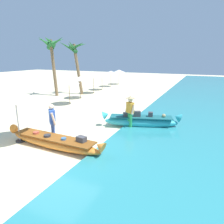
# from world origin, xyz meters

# --- Properties ---
(ground_plane) EXTENTS (80.00, 80.00, 0.00)m
(ground_plane) POSITION_xyz_m (0.00, 0.00, 0.00)
(ground_plane) COLOR beige
(boat_orange_foreground) EXTENTS (4.63, 0.79, 0.74)m
(boat_orange_foreground) POSITION_xyz_m (-0.21, -0.12, 0.26)
(boat_orange_foreground) COLOR orange
(boat_orange_foreground) RESTS_ON ground
(boat_cyan_midground) EXTENTS (3.99, 1.82, 0.86)m
(boat_cyan_midground) POSITION_xyz_m (2.19, 3.75, 0.32)
(boat_cyan_midground) COLOR #33B2BC
(boat_cyan_midground) RESTS_ON ground
(person_vendor_hatted) EXTENTS (0.57, 0.46, 1.69)m
(person_vendor_hatted) POSITION_xyz_m (1.75, 3.30, 0.98)
(person_vendor_hatted) COLOR green
(person_vendor_hatted) RESTS_ON ground
(person_tourist_customer) EXTENTS (0.55, 0.51, 1.62)m
(person_tourist_customer) POSITION_xyz_m (-0.71, 0.46, 0.91)
(person_tourist_customer) COLOR #3D5BA8
(person_tourist_customer) RESTS_ON ground
(patio_umbrella_large) EXTENTS (1.93, 1.93, 2.19)m
(patio_umbrella_large) POSITION_xyz_m (-1.94, -0.24, 1.99)
(patio_umbrella_large) COLOR #B7B7BC
(patio_umbrella_large) RESTS_ON ground
(parasol_row_0) EXTENTS (1.60, 1.60, 1.91)m
(parasol_row_0) POSITION_xyz_m (-4.29, 6.56, 1.75)
(parasol_row_0) COLOR #8E6B47
(parasol_row_0) RESTS_ON ground
(parasol_row_1) EXTENTS (1.60, 1.60, 1.91)m
(parasol_row_1) POSITION_xyz_m (-4.84, 8.93, 1.75)
(parasol_row_1) COLOR #8E6B47
(parasol_row_1) RESTS_ON ground
(parasol_row_2) EXTENTS (1.60, 1.60, 1.91)m
(parasol_row_2) POSITION_xyz_m (-5.08, 11.65, 1.75)
(parasol_row_2) COLOR #8E6B47
(parasol_row_2) RESTS_ON ground
(parasol_row_3) EXTENTS (1.60, 1.60, 1.91)m
(parasol_row_3) POSITION_xyz_m (-5.32, 13.93, 1.75)
(parasol_row_3) COLOR #8E6B47
(parasol_row_3) RESTS_ON ground
(parasol_row_4) EXTENTS (1.60, 1.60, 1.91)m
(parasol_row_4) POSITION_xyz_m (-5.55, 16.73, 1.75)
(parasol_row_4) COLOR #8E6B47
(parasol_row_4) RESTS_ON ground
(parasol_row_5) EXTENTS (1.60, 1.60, 1.91)m
(parasol_row_5) POSITION_xyz_m (-5.52, 19.17, 1.75)
(parasol_row_5) COLOR #8E6B47
(parasol_row_5) RESTS_ON ground
(palm_tree_tall_inland) EXTENTS (2.38, 2.89, 5.03)m
(palm_tree_tall_inland) POSITION_xyz_m (-6.54, 10.76, 3.95)
(palm_tree_tall_inland) COLOR brown
(palm_tree_tall_inland) RESTS_ON ground
(palm_tree_leaning_seaward) EXTENTS (2.94, 2.72, 5.34)m
(palm_tree_leaning_seaward) POSITION_xyz_m (-7.88, 9.10, 4.29)
(palm_tree_leaning_seaward) COLOR brown
(palm_tree_leaning_seaward) RESTS_ON ground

